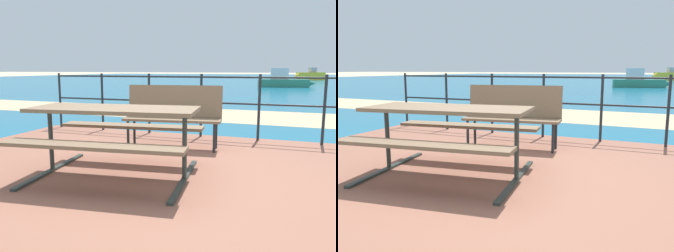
{
  "view_description": "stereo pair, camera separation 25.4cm",
  "coord_description": "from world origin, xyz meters",
  "views": [
    {
      "loc": [
        1.51,
        -3.36,
        1.24
      ],
      "look_at": [
        -0.09,
        1.02,
        0.46
      ],
      "focal_mm": 36.78,
      "sensor_mm": 36.0,
      "label": 1
    },
    {
      "loc": [
        1.74,
        -3.26,
        1.24
      ],
      "look_at": [
        -0.09,
        1.02,
        0.46
      ],
      "focal_mm": 36.78,
      "sensor_mm": 36.0,
      "label": 2
    }
  ],
  "objects": [
    {
      "name": "sea_water",
      "position": [
        0.0,
        40.0,
        0.01
      ],
      "size": [
        90.0,
        90.0,
        0.01
      ],
      "primitive_type": "cube",
      "color": "#196B8E",
      "rests_on": "ground"
    },
    {
      "name": "picnic_table",
      "position": [
        -0.32,
        -0.08,
        0.65
      ],
      "size": [
        1.97,
        1.64,
        0.77
      ],
      "rotation": [
        0.0,
        0.0,
        0.12
      ],
      "color": "#7A6047",
      "rests_on": "patio_paving"
    },
    {
      "name": "beach_strip",
      "position": [
        0.0,
        5.8,
        0.01
      ],
      "size": [
        54.05,
        4.22,
        0.01
      ],
      "primitive_type": "cube",
      "rotation": [
        0.0,
        0.0,
        -0.03
      ],
      "color": "tan",
      "rests_on": "ground"
    },
    {
      "name": "park_bench",
      "position": [
        -0.18,
        1.5,
        0.61
      ],
      "size": [
        1.49,
        0.6,
        0.94
      ],
      "rotation": [
        0.0,
        0.0,
        0.13
      ],
      "color": "#7A6047",
      "rests_on": "patio_paving"
    },
    {
      "name": "patio_paving",
      "position": [
        0.0,
        0.0,
        0.03
      ],
      "size": [
        6.4,
        5.2,
        0.06
      ],
      "primitive_type": "cube",
      "color": "#935B47",
      "rests_on": "ground"
    },
    {
      "name": "railing_fence",
      "position": [
        0.0,
        2.44,
        0.73
      ],
      "size": [
        5.94,
        0.04,
        1.1
      ],
      "color": "#1E2328",
      "rests_on": "patio_paving"
    },
    {
      "name": "boat_near",
      "position": [
        3.05,
        38.84,
        0.5
      ],
      "size": [
        3.49,
        2.38,
        1.4
      ],
      "rotation": [
        0.0,
        0.0,
        3.61
      ],
      "color": "yellow",
      "rests_on": "sea_water"
    },
    {
      "name": "boat_mid",
      "position": [
        0.81,
        21.81,
        0.41
      ],
      "size": [
        3.88,
        1.56,
        1.29
      ],
      "rotation": [
        0.0,
        0.0,
        0.18
      ],
      "color": "#338466",
      "rests_on": "sea_water"
    },
    {
      "name": "ground_plane",
      "position": [
        0.0,
        0.0,
        0.0
      ],
      "size": [
        240.0,
        240.0,
        0.0
      ],
      "primitive_type": "plane",
      "color": "beige"
    }
  ]
}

